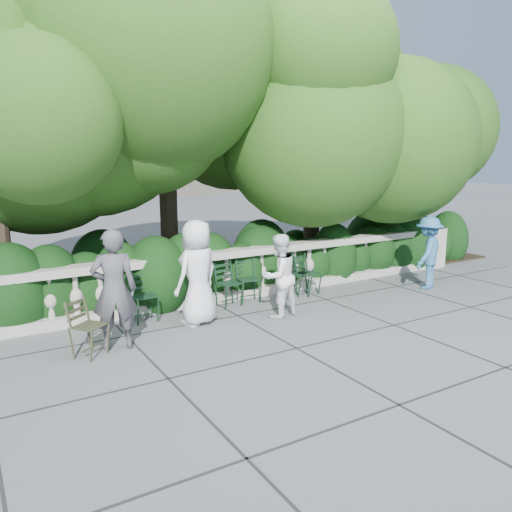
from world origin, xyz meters
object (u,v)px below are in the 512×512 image
chair_b (233,308)px  person_woman_grey (114,290)px  person_casual_man (279,276)px  person_older_blue (428,253)px  chair_a (148,324)px  chair_weathered (99,357)px  chair_f (303,295)px  chair_c (251,304)px  person_businessman (198,273)px  chair_d (314,296)px

chair_b → person_woman_grey: person_woman_grey is taller
person_casual_man → person_older_blue: 3.80m
chair_a → person_older_blue: bearing=-11.1°
chair_weathered → person_older_blue: size_ratio=0.54×
chair_f → person_woman_grey: bearing=167.6°
chair_a → chair_weathered: 1.50m
chair_a → chair_c: size_ratio=1.00×
person_woman_grey → chair_c: bearing=-147.3°
chair_b → person_businessman: size_ratio=0.48×
person_casual_man → chair_d: bearing=-162.7°
chair_b → person_older_blue: bearing=-17.4°
chair_b → person_casual_man: 1.21m
person_businessman → chair_a: bearing=-52.8°
chair_c → chair_f: (1.19, -0.04, 0.00)m
chair_a → person_woman_grey: bearing=-135.7°
chair_b → person_casual_man: size_ratio=0.57×
chair_f → person_casual_man: 1.64m
chair_c → person_older_blue: (3.82, -0.92, 0.78)m
person_woman_grey → chair_f: bearing=-153.0°
chair_d → person_casual_man: 1.71m
person_casual_man → person_woman_grey: bearing=-11.3°
person_older_blue → chair_f: bearing=-42.4°
chair_a → person_casual_man: (2.11, -0.81, 0.74)m
chair_c → person_woman_grey: 3.13m
chair_d → person_woman_grey: 4.38m
chair_d → chair_weathered: 4.64m
chair_a → chair_d: size_ratio=1.00×
person_businessman → chair_weathered: bearing=-3.9°
chair_b → person_businessman: person_businessman is taller
chair_a → person_older_blue: (5.92, -0.81, 0.78)m
chair_b → person_casual_man: (0.45, -0.85, 0.74)m
chair_b → person_businessman: bearing=-159.3°
chair_a → chair_d: (3.46, -0.06, 0.00)m
chair_c → person_older_blue: 4.01m
person_businessman → person_casual_man: (1.37, -0.38, -0.15)m
person_businessman → chair_b: bearing=-176.2°
person_woman_grey → person_older_blue: person_woman_grey is taller
chair_a → chair_weathered: size_ratio=1.00×
chair_a → chair_f: bearing=-2.1°
chair_c → person_woman_grey: size_ratio=0.47×
chair_f → chair_c: bearing=153.0°
chair_c → person_woman_grey: (-2.85, -0.94, 0.89)m
person_businessman → person_woman_grey: 1.55m
person_woman_grey → person_businessman: bearing=-150.5°
chair_c → chair_f: same height
chair_b → chair_c: same height
chair_b → person_businessman: (-0.92, -0.46, 0.88)m
chair_a → person_woman_grey: person_woman_grey is taller
chair_f → person_older_blue: person_older_blue is taller
chair_b → chair_c: size_ratio=1.00×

